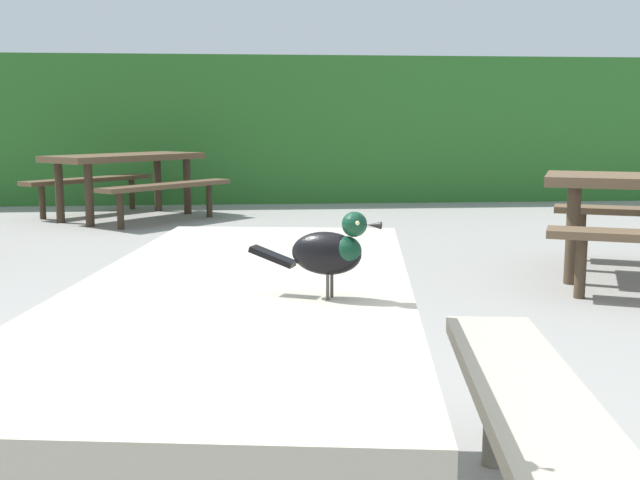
{
  "coord_description": "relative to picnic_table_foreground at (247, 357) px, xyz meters",
  "views": [
    {
      "loc": [
        0.41,
        -1.46,
        1.1
      ],
      "look_at": [
        0.56,
        0.22,
        0.84
      ],
      "focal_mm": 42.46,
      "sensor_mm": 36.0,
      "label": 1
    }
  ],
  "objects": [
    {
      "name": "picnic_table_far_centre",
      "position": [
        -1.45,
        7.15,
        0.0
      ],
      "size": [
        2.39,
        2.4,
        0.74
      ],
      "color": "brown",
      "rests_on": "ground"
    },
    {
      "name": "hedge_wall",
      "position": [
        -0.39,
        9.73,
        0.44
      ],
      "size": [
        28.0,
        2.4,
        1.99
      ],
      "primitive_type": "cube",
      "color": "#2D6B28",
      "rests_on": "ground"
    },
    {
      "name": "picnic_table_foreground",
      "position": [
        0.0,
        0.0,
        0.0
      ],
      "size": [
        1.91,
        1.93,
        0.74
      ],
      "color": "#B2A893",
      "rests_on": "ground"
    },
    {
      "name": "bird_grackle",
      "position": [
        0.18,
        -0.2,
        0.29
      ],
      "size": [
        0.27,
        0.15,
        0.18
      ],
      "color": "black",
      "rests_on": "picnic_table_foreground"
    }
  ]
}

